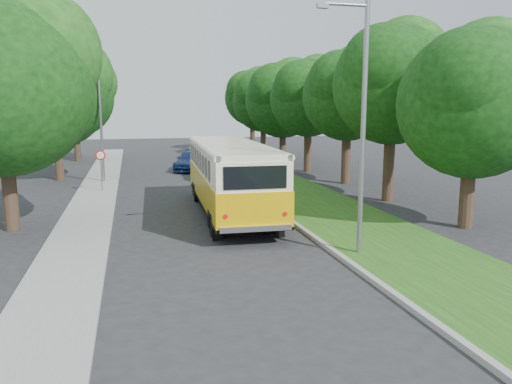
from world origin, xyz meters
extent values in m
plane|color=#272729|center=(0.00, 0.00, 0.00)|extent=(120.00, 120.00, 0.00)
cube|color=gray|center=(3.60, 5.00, 0.07)|extent=(0.20, 70.00, 0.15)
cube|color=#254D14|center=(5.95, 5.00, 0.07)|extent=(4.50, 70.00, 0.13)
cube|color=gray|center=(-4.80, 5.00, 0.06)|extent=(2.20, 70.00, 0.12)
cylinder|color=#332319|center=(10.15, 0.00, 1.67)|extent=(0.56, 0.56, 3.35)
sphere|color=black|center=(10.15, 0.00, 4.95)|extent=(5.85, 5.85, 5.85)
sphere|color=black|center=(11.18, 0.58, 6.12)|extent=(4.38, 4.38, 4.38)
sphere|color=black|center=(9.28, -0.73, 5.68)|extent=(4.09, 4.09, 4.09)
cylinder|color=#332319|center=(9.96, 6.00, 2.13)|extent=(0.56, 0.56, 4.26)
sphere|color=black|center=(9.96, 6.00, 5.91)|extent=(5.98, 5.98, 5.98)
sphere|color=black|center=(11.01, 6.60, 7.10)|extent=(4.49, 4.49, 4.49)
sphere|color=black|center=(9.06, 5.25, 6.65)|extent=(4.19, 4.19, 4.19)
cylinder|color=#332319|center=(10.28, 12.00, 1.98)|extent=(0.56, 0.56, 3.95)
sphere|color=black|center=(10.28, 12.00, 5.49)|extent=(5.61, 5.61, 5.61)
sphere|color=black|center=(11.26, 12.56, 6.62)|extent=(4.21, 4.21, 4.21)
sphere|color=black|center=(9.44, 11.30, 6.20)|extent=(3.92, 3.92, 3.92)
cylinder|color=#332319|center=(9.90, 18.00, 1.93)|extent=(0.56, 0.56, 3.86)
sphere|color=black|center=(9.90, 18.00, 5.41)|extent=(5.64, 5.64, 5.64)
sphere|color=black|center=(10.89, 18.56, 6.54)|extent=(4.23, 4.23, 4.23)
sphere|color=black|center=(9.05, 17.30, 6.12)|extent=(3.95, 3.95, 3.95)
cylinder|color=#332319|center=(9.80, 24.00, 1.79)|extent=(0.56, 0.56, 3.58)
sphere|color=black|center=(9.80, 24.00, 5.33)|extent=(6.36, 6.36, 6.36)
sphere|color=black|center=(10.91, 24.64, 6.60)|extent=(4.77, 4.77, 4.77)
sphere|color=black|center=(8.84, 23.21, 6.12)|extent=(4.45, 4.45, 4.45)
cylinder|color=#332319|center=(9.67, 30.00, 1.84)|extent=(0.56, 0.56, 3.68)
sphere|color=black|center=(9.67, 30.00, 5.31)|extent=(5.91, 5.91, 5.91)
sphere|color=black|center=(10.70, 30.59, 6.49)|extent=(4.43, 4.43, 4.43)
sphere|color=black|center=(8.78, 29.26, 6.05)|extent=(4.14, 4.14, 4.14)
cylinder|color=#332319|center=(10.05, 36.00, 2.02)|extent=(0.56, 0.56, 4.05)
sphere|color=black|center=(10.05, 36.00, 5.69)|extent=(5.97, 5.97, 5.97)
sphere|color=black|center=(11.09, 36.60, 6.88)|extent=(4.48, 4.48, 4.48)
sphere|color=black|center=(9.15, 35.25, 6.43)|extent=(4.18, 4.18, 4.18)
cylinder|color=#332319|center=(-7.50, 4.00, 1.84)|extent=(0.56, 0.56, 3.68)
sphere|color=black|center=(-7.50, 4.00, 5.55)|extent=(6.80, 6.80, 6.80)
sphere|color=black|center=(-6.31, 4.68, 6.91)|extent=(5.10, 5.10, 5.10)
cylinder|color=#332319|center=(-7.50, 18.00, 1.84)|extent=(0.56, 0.56, 3.68)
sphere|color=black|center=(-7.50, 18.00, 5.55)|extent=(6.80, 6.80, 6.80)
sphere|color=black|center=(-6.31, 18.68, 6.91)|extent=(5.10, 5.10, 5.10)
sphere|color=black|center=(-8.52, 17.15, 6.40)|extent=(4.76, 4.76, 4.76)
cylinder|color=#332319|center=(-7.50, 30.00, 1.84)|extent=(0.56, 0.56, 3.68)
sphere|color=black|center=(-7.50, 30.00, 5.55)|extent=(6.80, 6.80, 6.80)
sphere|color=black|center=(-6.31, 30.68, 6.91)|extent=(5.10, 5.10, 5.10)
sphere|color=black|center=(-8.52, 29.15, 6.40)|extent=(4.76, 4.76, 4.76)
cylinder|color=gray|center=(4.30, -2.50, 4.00)|extent=(0.16, 0.16, 8.00)
cylinder|color=gray|center=(3.60, -2.50, 7.85)|extent=(1.40, 0.10, 0.10)
cube|color=gray|center=(2.85, -2.50, 7.78)|extent=(0.35, 0.16, 0.14)
cylinder|color=gray|center=(-4.60, 16.00, 3.75)|extent=(0.16, 0.16, 7.50)
cylinder|color=gray|center=(-5.30, 16.00, 7.35)|extent=(1.40, 0.10, 0.10)
cube|color=gray|center=(-6.05, 16.00, 7.28)|extent=(0.35, 0.16, 0.14)
cylinder|color=gray|center=(-4.50, 12.00, 1.25)|extent=(0.06, 0.06, 2.50)
cone|color=red|center=(-4.50, 11.96, 2.15)|extent=(0.56, 0.02, 0.56)
cone|color=white|center=(-4.50, 11.94, 2.15)|extent=(0.40, 0.02, 0.40)
imported|color=#BCBBC1|center=(2.82, 10.67, 0.71)|extent=(2.33, 4.41, 1.43)
imported|color=silver|center=(2.15, 16.74, 0.65)|extent=(2.34, 4.17, 1.30)
imported|color=navy|center=(1.57, 20.95, 0.72)|extent=(3.38, 5.35, 1.45)
imported|color=slate|center=(3.00, 25.42, 0.69)|extent=(4.00, 5.50, 1.39)
camera|label=1|loc=(-2.80, -16.99, 4.87)|focal=35.00mm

